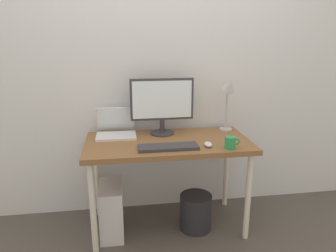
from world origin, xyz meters
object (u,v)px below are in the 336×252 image
object	(u,v)px
wastebasket	(196,212)
computer_tower	(112,210)
desk	(168,150)
monitor	(162,103)
keyboard	(168,147)
mouse	(208,144)
coffee_mug	(230,143)
laptop	(116,129)
desk_lamp	(229,94)

from	to	relation	value
wastebasket	computer_tower	bearing A→B (deg)	177.01
desk	monitor	world-z (taller)	monitor
monitor	computer_tower	xyz separation A→B (m)	(-0.44, -0.23, -0.81)
keyboard	mouse	distance (m)	0.30
mouse	coffee_mug	bearing A→B (deg)	-22.42
monitor	mouse	xyz separation A→B (m)	(0.30, -0.37, -0.25)
laptop	wastebasket	xyz separation A→B (m)	(0.62, -0.28, -0.66)
monitor	coffee_mug	xyz separation A→B (m)	(0.44, -0.43, -0.22)
desk	monitor	size ratio (longest dim) A/B	2.48
monitor	laptop	xyz separation A→B (m)	(-0.38, 0.02, -0.21)
desk	computer_tower	xyz separation A→B (m)	(-0.46, -0.04, -0.47)
laptop	mouse	size ratio (longest dim) A/B	3.56
desk	coffee_mug	xyz separation A→B (m)	(0.42, -0.24, 0.12)
mouse	wastebasket	distance (m)	0.63
wastebasket	coffee_mug	bearing A→B (deg)	-39.00
desk	desk_lamp	distance (m)	0.70
coffee_mug	monitor	bearing A→B (deg)	136.05
mouse	computer_tower	size ratio (longest dim) A/B	0.21
monitor	desk_lamp	world-z (taller)	monitor
monitor	coffee_mug	bearing A→B (deg)	-43.95
keyboard	computer_tower	xyz separation A→B (m)	(-0.44, 0.14, -0.56)
desk_lamp	computer_tower	size ratio (longest dim) A/B	1.08
keyboard	computer_tower	size ratio (longest dim) A/B	1.05
desk_lamp	desk	bearing A→B (deg)	-160.78
keyboard	wastebasket	xyz separation A→B (m)	(0.24, 0.11, -0.62)
desk_lamp	wastebasket	distance (m)	1.02
mouse	laptop	bearing A→B (deg)	150.20
coffee_mug	keyboard	bearing A→B (deg)	172.45
coffee_mug	computer_tower	distance (m)	1.08
laptop	wastebasket	bearing A→B (deg)	-24.55
desk	coffee_mug	bearing A→B (deg)	-29.57
monitor	computer_tower	size ratio (longest dim) A/B	1.23
desk	laptop	bearing A→B (deg)	152.56
computer_tower	wastebasket	bearing A→B (deg)	-2.99
desk	laptop	world-z (taller)	laptop
mouse	desk	bearing A→B (deg)	146.93
laptop	desk_lamp	xyz separation A→B (m)	(0.94, -0.02, 0.27)
coffee_mug	wastebasket	world-z (taller)	coffee_mug
keyboard	mouse	bearing A→B (deg)	0.35
desk_lamp	mouse	size ratio (longest dim) A/B	5.06
keyboard	coffee_mug	world-z (taller)	coffee_mug
desk_lamp	monitor	bearing A→B (deg)	-179.93
monitor	coffee_mug	world-z (taller)	monitor
desk_lamp	computer_tower	xyz separation A→B (m)	(-1.00, -0.23, -0.87)
computer_tower	desk	bearing A→B (deg)	4.89
desk_lamp	computer_tower	world-z (taller)	desk_lamp
laptop	coffee_mug	bearing A→B (deg)	-28.54
coffee_mug	wastebasket	distance (m)	0.70
desk	coffee_mug	distance (m)	0.50
keyboard	laptop	bearing A→B (deg)	134.03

